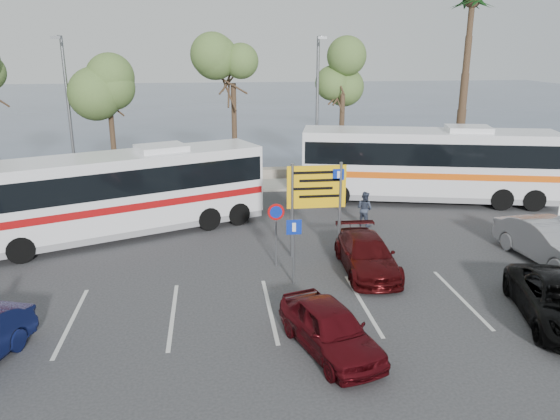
{
  "coord_description": "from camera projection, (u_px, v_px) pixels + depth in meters",
  "views": [
    {
      "loc": [
        -2.77,
        -15.88,
        7.68
      ],
      "look_at": [
        -0.38,
        3.0,
        1.92
      ],
      "focal_mm": 35.0,
      "sensor_mm": 36.0,
      "label": 1
    }
  ],
  "objects": [
    {
      "name": "car_silver_b",
      "position": [
        550.0,
        242.0,
        19.97
      ],
      "size": [
        2.15,
        4.8,
        1.53
      ],
      "primitive_type": "imported",
      "rotation": [
        0.0,
        0.0,
        0.12
      ],
      "color": "gray",
      "rests_on": "ground"
    },
    {
      "name": "street_lamp_right",
      "position": [
        317.0,
        105.0,
        29.51
      ],
      "size": [
        0.45,
        1.15,
        8.01
      ],
      "color": "slate",
      "rests_on": "kerb_strip"
    },
    {
      "name": "tree_left",
      "position": [
        108.0,
        79.0,
        28.23
      ],
      "size": [
        3.2,
        3.2,
        7.2
      ],
      "color": "#382619",
      "rests_on": "kerb_strip"
    },
    {
      "name": "coach_bus_left",
      "position": [
        123.0,
        196.0,
        22.54
      ],
      "size": [
        11.86,
        6.91,
        3.68
      ],
      "color": "white",
      "rests_on": "ground"
    },
    {
      "name": "tree_right",
      "position": [
        343.0,
        74.0,
        29.69
      ],
      "size": [
        3.2,
        3.2,
        7.4
      ],
      "color": "#382619",
      "rests_on": "kerb_strip"
    },
    {
      "name": "direction_sign",
      "position": [
        316.0,
        194.0,
        20.09
      ],
      "size": [
        2.2,
        0.12,
        3.6
      ],
      "color": "slate",
      "rests_on": "ground"
    },
    {
      "name": "palm_tree",
      "position": [
        472.0,
        3.0,
        29.46
      ],
      "size": [
        4.8,
        4.8,
        11.2
      ],
      "color": "#382619",
      "rests_on": "kerb_strip"
    },
    {
      "name": "tree_mid",
      "position": [
        233.0,
        66.0,
        28.83
      ],
      "size": [
        3.2,
        3.2,
        8.0
      ],
      "color": "#382619",
      "rests_on": "kerb_strip"
    },
    {
      "name": "car_red",
      "position": [
        330.0,
        328.0,
        14.14
      ],
      "size": [
        2.57,
        4.07,
        1.29
      ],
      "primitive_type": "imported",
      "rotation": [
        0.0,
        0.0,
        0.3
      ],
      "color": "#4F0B11",
      "rests_on": "ground"
    },
    {
      "name": "street_lamp_left",
      "position": [
        68.0,
        108.0,
        27.94
      ],
      "size": [
        0.45,
        1.15,
        8.01
      ],
      "color": "slate",
      "rests_on": "kerb_strip"
    },
    {
      "name": "pedestrian_far",
      "position": [
        364.0,
        209.0,
        24.05
      ],
      "size": [
        0.94,
        0.95,
        1.55
      ],
      "primitive_type": "imported",
      "rotation": [
        0.0,
        0.0,
        2.28
      ],
      "color": "#384055",
      "rests_on": "ground"
    },
    {
      "name": "ground",
      "position": [
        303.0,
        293.0,
        17.64
      ],
      "size": [
        120.0,
        120.0,
        0.0
      ],
      "primitive_type": "plane",
      "color": "#2F2F31",
      "rests_on": "ground"
    },
    {
      "name": "lane_markings",
      "position": [
        272.0,
        309.0,
        16.55
      ],
      "size": [
        12.02,
        4.2,
        0.01
      ],
      "primitive_type": null,
      "color": "silver",
      "rests_on": "ground"
    },
    {
      "name": "car_maroon",
      "position": [
        367.0,
        255.0,
        19.19
      ],
      "size": [
        1.91,
        4.36,
        1.25
      ],
      "primitive_type": "imported",
      "rotation": [
        0.0,
        0.0,
        -0.04
      ],
      "color": "#450B0D",
      "rests_on": "ground"
    },
    {
      "name": "seawall",
      "position": [
        259.0,
        174.0,
        32.75
      ],
      "size": [
        48.0,
        0.8,
        0.6
      ],
      "primitive_type": "cube",
      "color": "gray",
      "rests_on": "ground"
    },
    {
      "name": "coach_bus_right",
      "position": [
        427.0,
        167.0,
        27.55
      ],
      "size": [
        12.72,
        5.44,
        3.88
      ],
      "color": "white",
      "rests_on": "ground"
    },
    {
      "name": "kerb_strip",
      "position": [
        262.0,
        185.0,
        30.91
      ],
      "size": [
        44.0,
        2.4,
        0.15
      ],
      "primitive_type": "cube",
      "color": "#9A988C",
      "rests_on": "ground"
    },
    {
      "name": "sea",
      "position": [
        230.0,
        104.0,
        74.61
      ],
      "size": [
        140.0,
        140.0,
        0.0
      ],
      "primitive_type": "plane",
      "color": "#38445A",
      "rests_on": "ground"
    },
    {
      "name": "sign_parking",
      "position": [
        294.0,
        242.0,
        17.94
      ],
      "size": [
        0.5,
        0.07,
        2.25
      ],
      "color": "slate",
      "rests_on": "ground"
    },
    {
      "name": "sign_no_stop",
      "position": [
        276.0,
        225.0,
        19.38
      ],
      "size": [
        0.6,
        0.08,
        2.35
      ],
      "color": "slate",
      "rests_on": "ground"
    }
  ]
}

